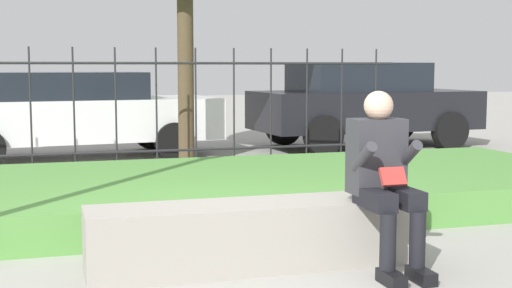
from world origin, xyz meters
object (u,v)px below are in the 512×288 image
Objects in this scene: stone_bench at (249,239)px; person_seated_reader at (383,173)px; car_parked_right at (363,103)px; car_parked_center at (73,112)px.

stone_bench is 1.07m from person_seated_reader.
car_parked_right reaches higher than stone_bench.
car_parked_right is 5.02m from car_parked_center.
stone_bench is at bearing 161.35° from person_seated_reader.
car_parked_right is at bearing 66.08° from person_seated_reader.
person_seated_reader reaches higher than stone_bench.
car_parked_right reaches higher than car_parked_center.
car_parked_center is (-5.02, -0.13, -0.07)m from car_parked_right.
person_seated_reader is 7.80m from car_parked_right.
car_parked_center reaches higher than person_seated_reader.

